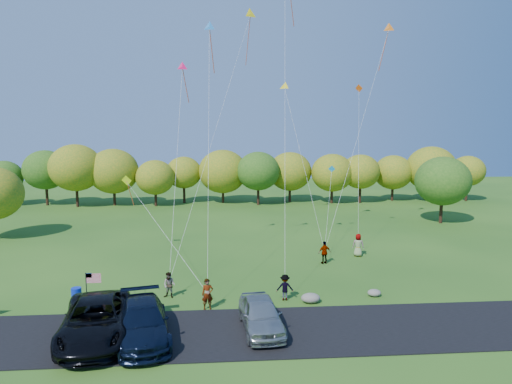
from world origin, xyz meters
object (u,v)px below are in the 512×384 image
minivan_dark (95,320)px  minivan_navy (143,322)px  flyer_a (207,294)px  flyer_b (169,285)px  flyer_d (325,253)px  flyer_c (285,287)px  flyer_e (358,245)px  minivan_silver (261,314)px  trash_barrel (76,295)px

minivan_dark → minivan_navy: 2.36m
flyer_a → minivan_navy: bearing=-139.3°
flyer_b → flyer_d: 12.97m
flyer_a → flyer_c: (4.69, 1.12, -0.11)m
flyer_c → flyer_d: 8.46m
minivan_dark → flyer_d: minivan_dark is taller
flyer_a → flyer_e: 15.91m
minivan_silver → flyer_d: size_ratio=2.75×
flyer_b → flyer_e: flyer_e is taller
minivan_dark → flyer_b: 6.28m
flyer_a → flyer_e: size_ratio=0.97×
flyer_b → trash_barrel: (-5.54, -0.32, -0.36)m
flyer_b → flyer_d: bearing=49.7°
minivan_silver → flyer_c: 4.59m
minivan_silver → flyer_b: 7.36m
flyer_a → trash_barrel: 8.16m
flyer_d → trash_barrel: 18.12m
flyer_e → trash_barrel: flyer_e is taller
flyer_c → minivan_silver: bearing=72.0°
minivan_navy → minivan_silver: bearing=-6.6°
flyer_a → flyer_b: (-2.42, 2.07, -0.11)m
flyer_b → flyer_d: flyer_d is taller
minivan_silver → minivan_navy: bearing=-179.5°
flyer_a → flyer_c: bearing=4.4°
flyer_a → flyer_d: (8.85, 8.48, -0.03)m
minivan_silver → trash_barrel: minivan_silver is taller
trash_barrel → minivan_dark: bearing=-64.1°
flyer_c → flyer_e: 11.82m
minivan_navy → flyer_c: minivan_navy is taller
minivan_navy → flyer_a: (3.10, 3.64, -0.02)m
minivan_silver → trash_barrel: size_ratio=5.48×
minivan_dark → flyer_a: minivan_dark is taller
minivan_navy → flyer_d: size_ratio=3.40×
minivan_silver → flyer_d: (6.01, 11.57, -0.01)m
flyer_b → flyer_a: bearing=-20.5°
minivan_navy → flyer_c: bearing=19.4°
trash_barrel → flyer_a: bearing=-12.4°
minivan_silver → flyer_e: size_ratio=2.60×
flyer_e → flyer_d: bearing=50.2°
flyer_c → trash_barrel: bearing=3.0°
minivan_navy → flyer_d: bearing=33.4°
flyer_a → trash_barrel: flyer_a is taller
flyer_c → trash_barrel: size_ratio=1.80×
minivan_silver → trash_barrel: bearing=151.0°
flyer_a → flyer_b: 3.18m
flyer_b → flyer_e: size_ratio=0.86×
flyer_d → trash_barrel: bearing=8.8°
flyer_d → flyer_e: (3.24, 1.85, 0.05)m
minivan_silver → flyer_e: bearing=50.5°
flyer_c → flyer_d: size_ratio=0.91×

